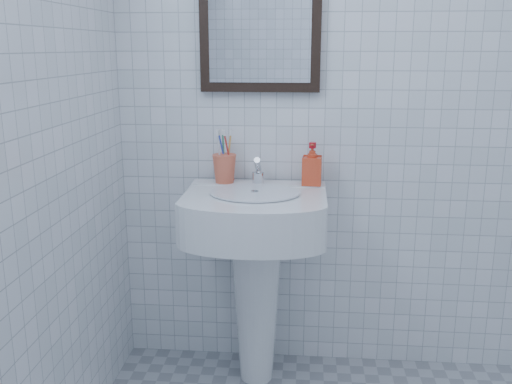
# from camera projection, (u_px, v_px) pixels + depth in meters

# --- Properties ---
(wall_back) EXTENTS (2.20, 0.02, 2.50)m
(wall_back) POSITION_uv_depth(u_px,v_px,m) (376.00, 90.00, 2.37)
(wall_back) COLOR white
(wall_back) RESTS_ON ground
(washbasin) EXTENTS (0.56, 0.41, 0.87)m
(washbasin) POSITION_uv_depth(u_px,v_px,m) (256.00, 255.00, 2.37)
(washbasin) COLOR white
(washbasin) RESTS_ON ground
(faucet) EXTENTS (0.05, 0.11, 0.12)m
(faucet) POSITION_uv_depth(u_px,v_px,m) (258.00, 173.00, 2.39)
(faucet) COLOR silver
(faucet) RESTS_ON washbasin
(toothbrush_cup) EXTENTS (0.13, 0.13, 0.12)m
(toothbrush_cup) POSITION_uv_depth(u_px,v_px,m) (224.00, 169.00, 2.42)
(toothbrush_cup) COLOR #DE6042
(toothbrush_cup) RESTS_ON washbasin
(soap_dispenser) EXTENTS (0.08, 0.09, 0.18)m
(soap_dispenser) POSITION_uv_depth(u_px,v_px,m) (312.00, 164.00, 2.37)
(soap_dispenser) COLOR red
(soap_dispenser) RESTS_ON washbasin
(wall_mirror) EXTENTS (0.50, 0.04, 0.62)m
(wall_mirror) POSITION_uv_depth(u_px,v_px,m) (260.00, 15.00, 2.32)
(wall_mirror) COLOR black
(wall_mirror) RESTS_ON wall_back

